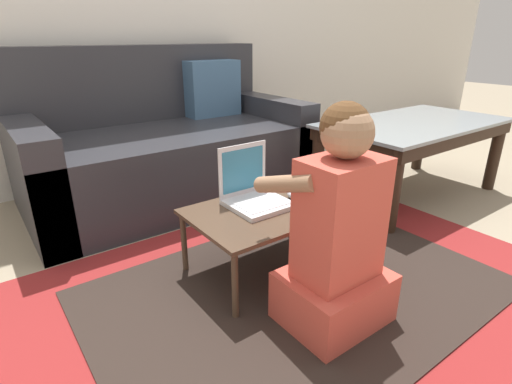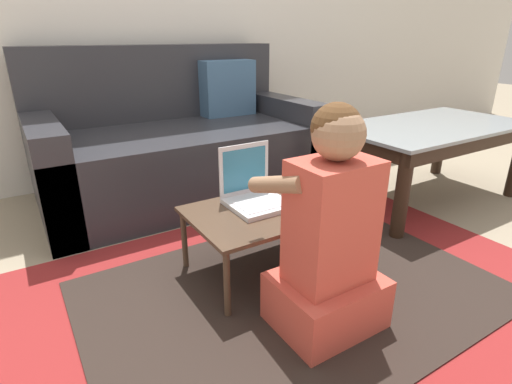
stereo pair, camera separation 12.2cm
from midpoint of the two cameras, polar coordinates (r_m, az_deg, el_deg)
ground_plane at (r=1.65m, az=5.00°, el=-13.41°), size 16.00×16.00×0.00m
area_rug at (r=1.62m, az=7.68°, el=-13.94°), size 2.16×1.51×0.01m
couch at (r=2.54m, az=-9.69°, el=6.60°), size 1.63×0.90×0.88m
coffee_table at (r=2.57m, az=24.83°, el=7.32°), size 1.16×0.64×0.47m
laptop_desk at (r=1.63m, az=3.68°, el=-3.24°), size 0.63×0.43×0.28m
laptop at (r=1.65m, az=1.98°, el=-0.50°), size 0.24×0.23×0.24m
computer_mouse at (r=1.70m, az=8.13°, el=-0.80°), size 0.06×0.11×0.04m
person_seated at (r=1.32m, az=13.02°, el=-6.83°), size 0.35×0.41×0.77m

